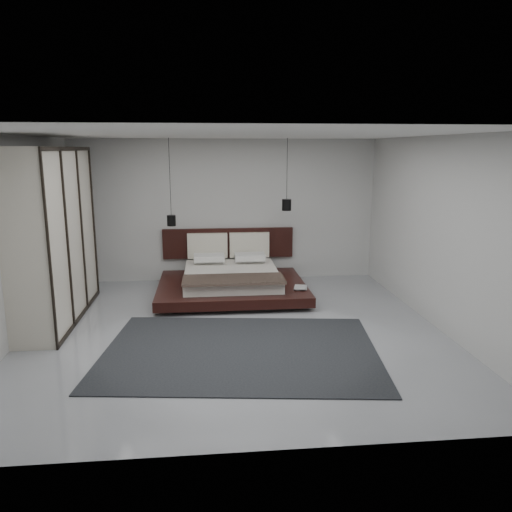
{
  "coord_description": "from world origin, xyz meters",
  "views": [
    {
      "loc": [
        -0.39,
        -6.91,
        2.61
      ],
      "look_at": [
        0.43,
        1.2,
        0.85
      ],
      "focal_mm": 35.0,
      "sensor_mm": 36.0,
      "label": 1
    }
  ],
  "objects": [
    {
      "name": "floor",
      "position": [
        0.0,
        0.0,
        0.0
      ],
      "size": [
        6.0,
        6.0,
        0.0
      ],
      "primitive_type": "plane",
      "color": "#929499",
      "rests_on": "ground"
    },
    {
      "name": "rug",
      "position": [
        0.03,
        -0.77,
        0.01
      ],
      "size": [
        3.85,
        2.96,
        0.02
      ],
      "primitive_type": "cube",
      "rotation": [
        0.0,
        0.0,
        -0.12
      ],
      "color": "black",
      "rests_on": "floor"
    },
    {
      "name": "bed",
      "position": [
        0.05,
        1.92,
        0.28
      ],
      "size": [
        2.61,
        2.32,
        1.05
      ],
      "color": "black",
      "rests_on": "floor"
    },
    {
      "name": "pendant_left",
      "position": [
        -1.02,
        2.31,
        1.32
      ],
      "size": [
        0.16,
        0.16,
        1.59
      ],
      "color": "black",
      "rests_on": "ceiling"
    },
    {
      "name": "wall_front",
      "position": [
        0.0,
        -3.0,
        1.4
      ],
      "size": [
        6.0,
        0.0,
        6.0
      ],
      "primitive_type": "plane",
      "rotation": [
        -1.57,
        0.0,
        0.0
      ],
      "color": "#B7B7B5",
      "rests_on": "floor"
    },
    {
      "name": "wall_back",
      "position": [
        0.0,
        3.0,
        1.4
      ],
      "size": [
        6.0,
        0.0,
        6.0
      ],
      "primitive_type": "plane",
      "rotation": [
        1.57,
        0.0,
        0.0
      ],
      "color": "#B7B7B5",
      "rests_on": "floor"
    },
    {
      "name": "ceiling",
      "position": [
        0.0,
        0.0,
        2.8
      ],
      "size": [
        6.0,
        6.0,
        0.0
      ],
      "primitive_type": "plane",
      "rotation": [
        3.14,
        0.0,
        0.0
      ],
      "color": "white",
      "rests_on": "wall_back"
    },
    {
      "name": "wall_left",
      "position": [
        -3.0,
        0.0,
        1.4
      ],
      "size": [
        0.0,
        6.0,
        6.0
      ],
      "primitive_type": "plane",
      "rotation": [
        1.57,
        0.0,
        1.57
      ],
      "color": "#B7B7B5",
      "rests_on": "floor"
    },
    {
      "name": "book_upper",
      "position": [
        1.1,
        1.26,
        0.28
      ],
      "size": [
        0.26,
        0.31,
        0.02
      ],
      "primitive_type": "imported",
      "rotation": [
        0.0,
        0.0,
        -0.26
      ],
      "color": "#99724C",
      "rests_on": "book_lower"
    },
    {
      "name": "wall_right",
      "position": [
        3.0,
        0.0,
        1.4
      ],
      "size": [
        0.0,
        6.0,
        6.0
      ],
      "primitive_type": "plane",
      "rotation": [
        1.57,
        0.0,
        -1.57
      ],
      "color": "#B7B7B5",
      "rests_on": "floor"
    },
    {
      "name": "book_lower",
      "position": [
        1.12,
        1.28,
        0.26
      ],
      "size": [
        0.25,
        0.31,
        0.03
      ],
      "primitive_type": "imported",
      "rotation": [
        0.0,
        0.0,
        -0.2
      ],
      "color": "#99724C",
      "rests_on": "bed"
    },
    {
      "name": "wardrobe",
      "position": [
        -2.7,
        0.84,
        1.32
      ],
      "size": [
        0.63,
        2.69,
        2.64
      ],
      "color": "beige",
      "rests_on": "floor"
    },
    {
      "name": "lattice_screen",
      "position": [
        -2.95,
        2.45,
        1.3
      ],
      "size": [
        0.05,
        0.9,
        2.6
      ],
      "primitive_type": "cube",
      "color": "black",
      "rests_on": "floor"
    },
    {
      "name": "pendant_right",
      "position": [
        1.12,
        2.31,
        1.58
      ],
      "size": [
        0.17,
        0.17,
        1.33
      ],
      "color": "black",
      "rests_on": "ceiling"
    }
  ]
}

